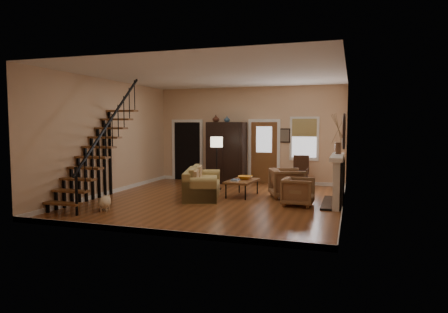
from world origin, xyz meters
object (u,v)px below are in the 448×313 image
(sofa, at_px, (203,183))
(armchair_right, at_px, (287,183))
(armchair_left, at_px, (298,192))
(side_chair, at_px, (300,172))
(armoire, at_px, (226,153))
(coffee_table, at_px, (242,188))
(floor_lamp, at_px, (217,163))

(sofa, distance_m, armchair_right, 2.34)
(sofa, xyz_separation_m, armchair_left, (2.69, -0.35, -0.03))
(armchair_left, bearing_deg, armchair_right, 25.58)
(armchair_left, height_order, side_chair, side_chair)
(armoire, xyz_separation_m, armchair_left, (2.87, -3.12, -0.70))
(sofa, distance_m, armchair_left, 2.71)
(coffee_table, xyz_separation_m, side_chair, (1.36, 2.10, 0.28))
(armoire, relative_size, armchair_right, 2.35)
(sofa, relative_size, armchair_right, 2.30)
(floor_lamp, relative_size, side_chair, 1.61)
(coffee_table, height_order, floor_lamp, floor_lamp)
(sofa, distance_m, coffee_table, 1.13)
(sofa, xyz_separation_m, armchair_right, (2.26, 0.62, 0.02))
(sofa, distance_m, side_chair, 3.50)
(coffee_table, distance_m, floor_lamp, 1.45)
(side_chair, bearing_deg, floor_lamp, -152.04)
(armchair_right, relative_size, side_chair, 0.88)
(armchair_right, bearing_deg, floor_lamp, 52.04)
(coffee_table, bearing_deg, floor_lamp, 141.78)
(side_chair, bearing_deg, sofa, -132.73)
(sofa, bearing_deg, armoire, 77.34)
(floor_lamp, bearing_deg, armchair_right, -16.41)
(armchair_left, xyz_separation_m, side_chair, (-0.32, 2.92, 0.16))
(coffee_table, height_order, armchair_right, armchair_right)
(armoire, distance_m, coffee_table, 2.71)
(armchair_left, distance_m, armchair_right, 1.07)
(armoire, bearing_deg, armchair_left, -47.44)
(armoire, height_order, sofa, armoire)
(armchair_right, bearing_deg, armchair_left, -177.50)
(armchair_left, xyz_separation_m, armchair_right, (-0.44, 0.98, 0.06))
(floor_lamp, bearing_deg, armchair_left, -31.21)
(coffee_table, relative_size, floor_lamp, 0.73)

